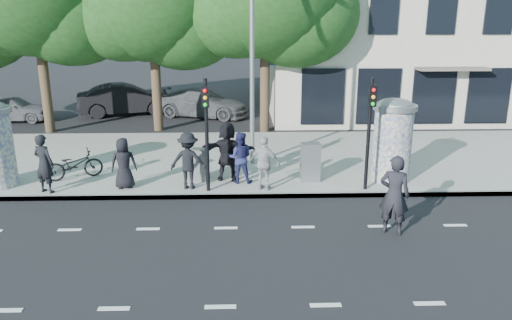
{
  "coord_description": "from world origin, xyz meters",
  "views": [
    {
      "loc": [
        0.43,
        -10.46,
        5.34
      ],
      "look_at": [
        0.84,
        3.5,
        1.21
      ],
      "focal_mm": 35.0,
      "sensor_mm": 36.0,
      "label": 1
    }
  ],
  "objects_px": {
    "ped_f": "(227,151)",
    "car_right": "(202,103)",
    "car_mid": "(126,99)",
    "ped_d": "(188,161)",
    "ped_c": "(240,158)",
    "ped_a": "(124,163)",
    "cabinet_left": "(200,164)",
    "ped_b": "(44,164)",
    "street_lamp": "(252,30)",
    "bicycle": "(74,165)",
    "traffic_pole_far": "(370,123)",
    "man_road": "(394,195)",
    "car_left": "(11,108)",
    "ad_column_right": "(393,138)",
    "cabinet_right": "(310,162)",
    "traffic_pole_near": "(206,124)",
    "ped_e": "(264,164)"
  },
  "relations": [
    {
      "from": "ped_f",
      "to": "bicycle",
      "type": "relative_size",
      "value": 1.06
    },
    {
      "from": "ped_d",
      "to": "ped_f",
      "type": "xyz_separation_m",
      "value": [
        1.17,
        0.75,
        0.08
      ]
    },
    {
      "from": "ped_f",
      "to": "cabinet_left",
      "type": "height_order",
      "value": "ped_f"
    },
    {
      "from": "car_left",
      "to": "car_right",
      "type": "distance_m",
      "value": 9.66
    },
    {
      "from": "ped_e",
      "to": "ped_b",
      "type": "bearing_deg",
      "value": 22.44
    },
    {
      "from": "bicycle",
      "to": "car_left",
      "type": "distance_m",
      "value": 11.68
    },
    {
      "from": "ped_b",
      "to": "cabinet_left",
      "type": "xyz_separation_m",
      "value": [
        4.52,
        1.01,
        -0.37
      ]
    },
    {
      "from": "traffic_pole_far",
      "to": "bicycle",
      "type": "height_order",
      "value": "traffic_pole_far"
    },
    {
      "from": "ped_c",
      "to": "car_right",
      "type": "relative_size",
      "value": 0.32
    },
    {
      "from": "ped_c",
      "to": "car_right",
      "type": "bearing_deg",
      "value": -74.54
    },
    {
      "from": "ped_e",
      "to": "car_left",
      "type": "height_order",
      "value": "ped_e"
    },
    {
      "from": "ad_column_right",
      "to": "car_right",
      "type": "height_order",
      "value": "ad_column_right"
    },
    {
      "from": "traffic_pole_far",
      "to": "bicycle",
      "type": "xyz_separation_m",
      "value": [
        -9.21,
        1.32,
        -1.61
      ]
    },
    {
      "from": "ped_c",
      "to": "car_right",
      "type": "xyz_separation_m",
      "value": [
        -2.05,
        11.27,
        -0.24
      ]
    },
    {
      "from": "ped_b",
      "to": "car_left",
      "type": "height_order",
      "value": "ped_b"
    },
    {
      "from": "traffic_pole_far",
      "to": "man_road",
      "type": "height_order",
      "value": "traffic_pole_far"
    },
    {
      "from": "bicycle",
      "to": "ped_f",
      "type": "bearing_deg",
      "value": -119.1
    },
    {
      "from": "ped_e",
      "to": "bicycle",
      "type": "height_order",
      "value": "ped_e"
    },
    {
      "from": "cabinet_right",
      "to": "car_left",
      "type": "xyz_separation_m",
      "value": [
        -13.91,
        10.25,
        -0.1
      ]
    },
    {
      "from": "car_mid",
      "to": "bicycle",
      "type": "bearing_deg",
      "value": 167.89
    },
    {
      "from": "traffic_pole_near",
      "to": "car_left",
      "type": "relative_size",
      "value": 0.87
    },
    {
      "from": "ped_e",
      "to": "ped_f",
      "type": "bearing_deg",
      "value": -18.19
    },
    {
      "from": "ad_column_right",
      "to": "car_left",
      "type": "relative_size",
      "value": 0.68
    },
    {
      "from": "ped_b",
      "to": "street_lamp",
      "type": "bearing_deg",
      "value": -133.25
    },
    {
      "from": "ad_column_right",
      "to": "street_lamp",
      "type": "xyz_separation_m",
      "value": [
        -4.4,
        1.93,
        3.26
      ]
    },
    {
      "from": "ad_column_right",
      "to": "ped_c",
      "type": "relative_size",
      "value": 1.62
    },
    {
      "from": "ped_b",
      "to": "car_left",
      "type": "distance_m",
      "value": 12.56
    },
    {
      "from": "ped_c",
      "to": "car_left",
      "type": "relative_size",
      "value": 0.42
    },
    {
      "from": "ped_f",
      "to": "car_right",
      "type": "bearing_deg",
      "value": -71.62
    },
    {
      "from": "ped_d",
      "to": "ped_c",
      "type": "bearing_deg",
      "value": -155.43
    },
    {
      "from": "ped_a",
      "to": "cabinet_left",
      "type": "distance_m",
      "value": 2.37
    },
    {
      "from": "ped_b",
      "to": "ped_a",
      "type": "bearing_deg",
      "value": -149.2
    },
    {
      "from": "ped_b",
      "to": "bicycle",
      "type": "relative_size",
      "value": 1.0
    },
    {
      "from": "car_mid",
      "to": "car_right",
      "type": "relative_size",
      "value": 1.01
    },
    {
      "from": "cabinet_right",
      "to": "ped_d",
      "type": "bearing_deg",
      "value": -174.12
    },
    {
      "from": "ped_b",
      "to": "ped_d",
      "type": "height_order",
      "value": "ped_b"
    },
    {
      "from": "cabinet_right",
      "to": "car_mid",
      "type": "xyz_separation_m",
      "value": [
        -8.42,
        11.83,
        0.07
      ]
    },
    {
      "from": "car_mid",
      "to": "car_right",
      "type": "height_order",
      "value": "car_mid"
    },
    {
      "from": "bicycle",
      "to": "cabinet_left",
      "type": "relative_size",
      "value": 1.72
    },
    {
      "from": "cabinet_right",
      "to": "bicycle",
      "type": "bearing_deg",
      "value": 173.81
    },
    {
      "from": "ad_column_right",
      "to": "bicycle",
      "type": "relative_size",
      "value": 1.48
    },
    {
      "from": "man_road",
      "to": "car_mid",
      "type": "bearing_deg",
      "value": -34.05
    },
    {
      "from": "traffic_pole_far",
      "to": "car_mid",
      "type": "relative_size",
      "value": 0.67
    },
    {
      "from": "ped_a",
      "to": "ped_c",
      "type": "relative_size",
      "value": 0.97
    },
    {
      "from": "ped_c",
      "to": "bicycle",
      "type": "height_order",
      "value": "ped_c"
    },
    {
      "from": "traffic_pole_near",
      "to": "car_mid",
      "type": "xyz_separation_m",
      "value": [
        -5.21,
        12.73,
        -1.39
      ]
    },
    {
      "from": "ped_a",
      "to": "man_road",
      "type": "height_order",
      "value": "man_road"
    },
    {
      "from": "bicycle",
      "to": "car_mid",
      "type": "height_order",
      "value": "car_mid"
    },
    {
      "from": "traffic_pole_near",
      "to": "cabinet_right",
      "type": "height_order",
      "value": "traffic_pole_near"
    },
    {
      "from": "car_right",
      "to": "bicycle",
      "type": "bearing_deg",
      "value": -178.55
    }
  ]
}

